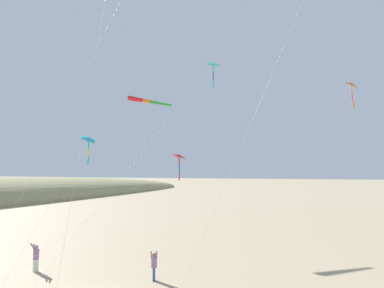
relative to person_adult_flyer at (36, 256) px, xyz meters
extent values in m
cube|color=silver|center=(0.00, 0.01, -0.59)|extent=(0.20, 0.32, 0.76)
cylinder|color=#8E6B9E|center=(0.00, 0.01, 0.10)|extent=(0.41, 0.41, 0.62)
sphere|color=#A37551|center=(0.00, 0.01, 0.53)|extent=(0.24, 0.24, 0.24)
cylinder|color=#8E6B9E|center=(0.12, -0.17, 0.57)|extent=(0.17, 0.39, 0.47)
cylinder|color=#8E6B9E|center=(-0.18, -0.11, 0.57)|extent=(0.17, 0.39, 0.47)
cube|color=#335199|center=(7.58, 1.35, -0.60)|extent=(0.26, 0.32, 0.73)
cylinder|color=#8E6B9E|center=(7.58, 1.35, 0.06)|extent=(0.45, 0.45, 0.60)
sphere|color=#A37551|center=(7.58, 1.35, 0.47)|extent=(0.23, 0.23, 0.23)
cylinder|color=#8E6B9E|center=(7.78, 1.29, 0.51)|extent=(0.25, 0.37, 0.45)
cylinder|color=#8E6B9E|center=(7.52, 1.15, 0.51)|extent=(0.25, 0.37, 0.45)
pyramid|color=#1EB7C6|center=(2.67, 1.45, 7.32)|extent=(0.79, 1.21, 0.52)
cylinder|color=black|center=(2.63, 1.44, 7.26)|extent=(0.91, 0.08, 0.57)
cylinder|color=#1EB7C6|center=(2.63, 1.47, 6.94)|extent=(0.12, 0.16, 0.53)
cylinder|color=yellow|center=(2.63, 1.50, 6.42)|extent=(0.13, 0.09, 0.53)
cylinder|color=#1EB7C6|center=(2.63, 1.48, 5.89)|extent=(0.17, 0.16, 0.54)
cylinder|color=white|center=(2.52, -1.65, 3.13)|extent=(0.24, 6.19, 8.19)
pyramid|color=red|center=(7.68, 4.43, 6.26)|extent=(0.79, 1.16, 0.37)
cylinder|color=black|center=(7.66, 4.43, 6.19)|extent=(0.97, 0.07, 0.36)
cylinder|color=red|center=(7.68, 4.40, 5.89)|extent=(0.16, 0.16, 0.52)
cylinder|color=blue|center=(7.72, 4.38, 5.38)|extent=(0.11, 0.08, 0.51)
cylinder|color=red|center=(7.73, 4.35, 4.87)|extent=(0.09, 0.14, 0.52)
cylinder|color=white|center=(5.14, -1.61, 2.59)|extent=(5.05, 12.09, 7.13)
pyramid|color=orange|center=(18.44, 10.99, 11.55)|extent=(1.28, 1.52, 0.60)
cylinder|color=black|center=(18.41, 11.01, 11.49)|extent=(0.91, 0.45, 0.66)
cylinder|color=orange|center=(18.41, 10.98, 11.13)|extent=(0.10, 0.15, 0.59)
cylinder|color=#EF4C93|center=(18.43, 10.96, 10.54)|extent=(0.15, 0.12, 0.59)
cylinder|color=orange|center=(18.47, 10.93, 9.96)|extent=(0.18, 0.19, 0.60)
cylinder|color=white|center=(13.32, 6.92, 5.24)|extent=(10.19, 8.18, 12.41)
pyramid|color=#1EB7C6|center=(8.31, 9.48, 13.89)|extent=(0.96, 1.36, 0.32)
cylinder|color=black|center=(8.30, 9.48, 13.81)|extent=(1.14, 0.12, 0.26)
cylinder|color=#1EB7C6|center=(8.29, 9.48, 13.46)|extent=(0.13, 0.12, 0.59)
cylinder|color=purple|center=(8.30, 9.48, 12.88)|extent=(0.14, 0.12, 0.59)
cylinder|color=#1EB7C6|center=(8.28, 9.51, 12.29)|extent=(0.19, 0.20, 0.60)
cylinder|color=white|center=(5.16, 3.76, 6.40)|extent=(6.29, 11.43, 14.74)
cylinder|color=white|center=(15.94, -4.73, 9.51)|extent=(9.29, 0.49, 20.94)
cylinder|color=white|center=(6.39, -3.12, 8.59)|extent=(3.36, 7.64, 19.11)
cylinder|color=red|center=(-2.51, 14.16, 12.88)|extent=(0.97, 0.87, 0.60)
cylinder|color=red|center=(-1.86, 14.58, 12.77)|extent=(0.94, 0.82, 0.54)
cylinder|color=orange|center=(-1.21, 15.00, 12.65)|extent=(0.90, 0.77, 0.49)
cylinder|color=green|center=(-0.56, 15.41, 12.54)|extent=(0.87, 0.72, 0.44)
cylinder|color=green|center=(0.09, 15.83, 12.43)|extent=(0.83, 0.67, 0.38)
cylinder|color=green|center=(0.74, 16.24, 12.32)|extent=(0.80, 0.62, 0.33)
cylinder|color=white|center=(-2.59, 6.07, 5.92)|extent=(0.49, 15.78, 13.78)
cylinder|color=white|center=(5.42, -3.57, 8.18)|extent=(9.00, 2.58, 18.30)
camera|label=1|loc=(17.50, -16.26, 5.17)|focal=32.35mm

